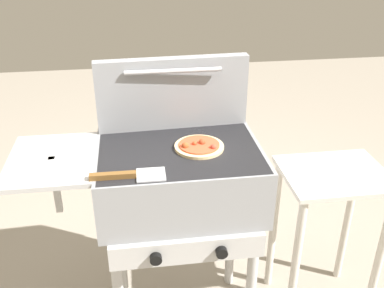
% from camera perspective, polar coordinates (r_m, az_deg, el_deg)
% --- Properties ---
extents(grill, '(0.96, 0.53, 0.90)m').
position_cam_1_polar(grill, '(1.77, -2.04, -4.91)').
color(grill, gray).
rests_on(grill, ground_plane).
extents(grill_lid_open, '(0.63, 0.09, 0.30)m').
position_cam_1_polar(grill_lid_open, '(1.84, -2.50, 6.58)').
color(grill_lid_open, gray).
rests_on(grill_lid_open, grill).
extents(pizza_pepperoni, '(0.19, 0.19, 0.04)m').
position_cam_1_polar(pizza_pepperoni, '(1.71, 0.92, -0.28)').
color(pizza_pepperoni, beige).
rests_on(pizza_pepperoni, grill).
extents(spatula, '(0.26, 0.09, 0.02)m').
position_cam_1_polar(spatula, '(1.54, -8.15, -4.01)').
color(spatula, '#B7BABF').
rests_on(spatula, grill).
extents(prep_table, '(0.44, 0.36, 0.74)m').
position_cam_1_polar(prep_table, '(2.07, 17.15, -8.51)').
color(prep_table, beige).
rests_on(prep_table, ground_plane).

